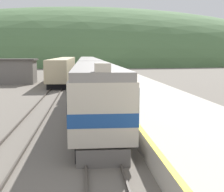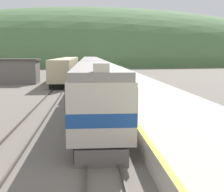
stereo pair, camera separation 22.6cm
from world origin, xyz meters
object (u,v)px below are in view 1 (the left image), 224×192
object	(u,v)px
express_train_lead_car	(95,90)
carriage_second	(89,72)
carriage_third	(88,66)
siding_train	(64,68)

from	to	relation	value
express_train_lead_car	carriage_second	xyz separation A→B (m)	(0.00, 21.10, -0.01)
carriage_second	carriage_third	distance (m)	21.28
carriage_second	siding_train	distance (m)	15.98
express_train_lead_car	siding_train	distance (m)	36.73
siding_train	carriage_second	bearing A→B (deg)	-74.16
carriage_third	siding_train	distance (m)	7.34
carriage_second	siding_train	bearing A→B (deg)	105.84
express_train_lead_car	carriage_second	world-z (taller)	express_train_lead_car
carriage_second	siding_train	world-z (taller)	carriage_second
carriage_second	siding_train	size ratio (longest dim) A/B	0.55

